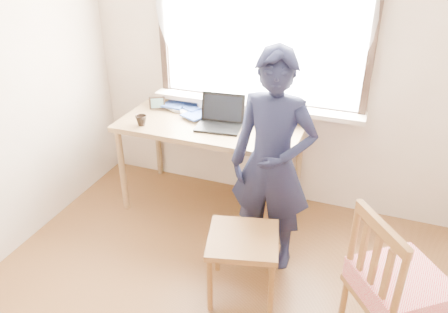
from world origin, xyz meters
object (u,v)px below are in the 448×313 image
(laptop, at_px, (221,119))
(mug_white, at_px, (204,105))
(side_chair, at_px, (397,287))
(person, at_px, (272,164))
(work_chair, at_px, (243,246))
(mug_dark, at_px, (141,120))
(desk, at_px, (211,132))

(laptop, bearing_deg, mug_white, 134.93)
(side_chair, relative_size, person, 0.62)
(laptop, height_order, side_chair, laptop)
(laptop, distance_m, side_chair, 1.86)
(laptop, bearing_deg, work_chair, -61.02)
(mug_white, xyz_separation_m, work_chair, (0.76, -1.16, -0.47))
(mug_dark, relative_size, person, 0.06)
(desk, relative_size, person, 0.93)
(mug_white, relative_size, side_chair, 0.12)
(desk, distance_m, mug_dark, 0.59)
(mug_white, bearing_deg, desk, -55.28)
(laptop, bearing_deg, person, -40.62)
(work_chair, xyz_separation_m, person, (0.07, 0.42, 0.42))
(mug_white, height_order, side_chair, side_chair)
(work_chair, distance_m, side_chair, 0.98)
(desk, xyz_separation_m, mug_white, (-0.16, 0.23, 0.13))
(desk, xyz_separation_m, person, (0.67, -0.52, 0.09))
(work_chair, bearing_deg, desk, 122.68)
(desk, height_order, side_chair, side_chair)
(work_chair, relative_size, side_chair, 0.55)
(side_chair, bearing_deg, person, 145.95)
(laptop, height_order, work_chair, laptop)
(laptop, xyz_separation_m, mug_dark, (-0.62, -0.23, -0.02))
(desk, relative_size, work_chair, 2.75)
(desk, xyz_separation_m, work_chair, (0.60, -0.93, -0.34))
(person, bearing_deg, mug_dark, 169.38)
(mug_white, bearing_deg, laptop, -45.07)
(mug_dark, bearing_deg, side_chair, -22.59)
(laptop, distance_m, mug_dark, 0.66)
(laptop, bearing_deg, desk, 164.06)
(mug_dark, bearing_deg, laptop, 20.03)
(mug_white, distance_m, person, 1.11)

